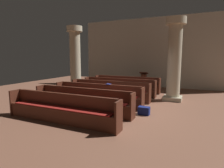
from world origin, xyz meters
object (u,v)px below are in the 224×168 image
Objects in this scene: pew_row_1 at (119,86)px; pew_row_4 at (82,100)px; pew_row_3 at (97,94)px; pillar_aisle_side at (174,58)px; hymn_book at (108,84)px; pew_row_5 at (60,107)px; pillar_far_side at (75,58)px; kneeler_box_navy at (144,111)px; lectern at (144,82)px; pew_row_2 at (109,90)px; pew_row_0 at (126,83)px.

pew_row_1 is 1.00× the size of pew_row_4.
pew_row_3 is at bearing -90.00° from pew_row_1.
hymn_book is at bearing -139.09° from pillar_aisle_side.
pillar_far_side reaches higher than pew_row_5.
pew_row_1 is at bearing 127.02° from kneeler_box_navy.
pillar_aisle_side is 3.26m from lectern.
pew_row_3 is 3.56× the size of lectern.
pillar_far_side is at bearing 120.56° from pew_row_5.
pew_row_2 is 1.11m from hymn_book.
pew_row_4 is 1.00× the size of pew_row_5.
pew_row_2 is at bearing 90.00° from pew_row_3.
pew_row_2 is 1.14m from pew_row_3.
lectern reaches higher than pew_row_4.
pillar_far_side is (-2.67, 1.10, 1.44)m from pew_row_2.
pillar_aisle_side is at bearing -24.25° from pew_row_0.
hymn_book is 0.52× the size of kneeler_box_navy.
pew_row_0 is 3.27m from hymn_book.
pew_row_0 is 3.31m from pillar_aisle_side.
pew_row_0 is 5.69m from pew_row_5.
hymn_book is at bearing 72.78° from pew_row_4.
pew_row_0 is at bearing 23.75° from pillar_far_side.
pew_row_0 is at bearing 118.14° from kneeler_box_navy.
pew_row_2 is at bearing 113.56° from hymn_book.
pew_row_3 is 2.28m from pew_row_5.
pew_row_0 is 3.41m from pew_row_3.
pillar_aisle_side is at bearing 76.95° from kneeler_box_navy.
pew_row_3 is 4.43m from lectern.
lectern is at bearing 83.40° from pew_row_5.
pew_row_1 is 3.41m from pew_row_4.
pillar_aisle_side is 5.38m from pillar_far_side.
lectern reaches higher than pew_row_5.
pew_row_3 is at bearing -40.03° from pillar_far_side.
pew_row_3 is 1.05× the size of pillar_far_side.
pew_row_0 and pew_row_1 have the same top height.
pew_row_2 is (0.00, -1.14, 0.00)m from pew_row_1.
pew_row_2 is at bearing 141.95° from kneeler_box_navy.
pillar_far_side is 4.29m from lectern.
kneeler_box_navy is at bearing -103.05° from pillar_aisle_side.
pew_row_2 is 3.32m from lectern.
pew_row_1 is 3.49m from kneeler_box_navy.
pew_row_0 is 1.00× the size of pew_row_1.
pew_row_2 and pew_row_5 have the same top height.
pew_row_1 is at bearing 101.19° from hymn_book.
pew_row_3 is at bearing -90.00° from pew_row_0.
pillar_far_side reaches higher than lectern.
hymn_book is at bearing -33.62° from pillar_far_side.
pew_row_3 is (0.00, -1.14, 0.00)m from pew_row_2.
pew_row_2 is at bearing 90.00° from pew_row_5.
pew_row_2 is 10.12× the size of kneeler_box_navy.
pew_row_5 is 2.76m from kneeler_box_navy.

